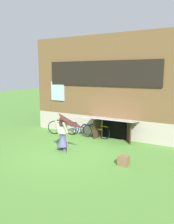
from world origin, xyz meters
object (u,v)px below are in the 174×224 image
at_px(kite, 59,125).
at_px(bicycle_blue, 78,129).
at_px(person, 63,136).
at_px(wooden_crate, 124,161).
at_px(bicycle_yellow, 96,131).
at_px(bicycle_silver, 63,127).

bearing_deg(kite, bicycle_blue, 107.78).
bearing_deg(person, bicycle_blue, 126.62).
bearing_deg(person, wooden_crate, 16.11).
distance_m(bicycle_yellow, bicycle_silver, 1.91).
xyz_separation_m(person, kite, (0.26, -0.58, 0.66)).
relative_size(bicycle_silver, wooden_crate, 4.43).
xyz_separation_m(bicycle_yellow, wooden_crate, (2.55, -2.70, -0.17)).
xyz_separation_m(kite, bicycle_silver, (-1.81, 2.79, -0.91)).
xyz_separation_m(bicycle_silver, wooden_crate, (4.44, -2.42, -0.21)).
relative_size(bicycle_yellow, bicycle_blue, 0.99).
distance_m(kite, bicycle_silver, 3.44).
bearing_deg(wooden_crate, bicycle_silver, 151.38).
bearing_deg(person, kite, -45.68).
bearing_deg(bicycle_blue, bicycle_yellow, 1.12).
height_order(bicycle_yellow, bicycle_silver, bicycle_silver).
distance_m(bicycle_blue, wooden_crate, 4.44).
height_order(kite, bicycle_blue, kite).
bearing_deg(wooden_crate, bicycle_blue, 143.95).
relative_size(bicycle_yellow, wooden_crate, 4.14).
relative_size(kite, wooden_crate, 4.34).
xyz_separation_m(bicycle_yellow, bicycle_silver, (-1.88, -0.28, 0.04)).
relative_size(kite, bicycle_silver, 0.98).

